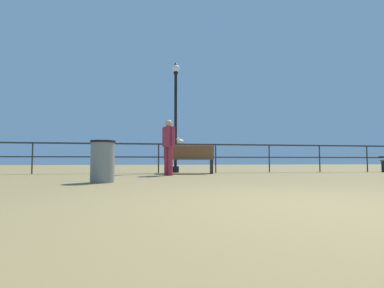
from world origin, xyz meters
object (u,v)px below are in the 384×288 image
object	(u,v)px
person_by_bench	(169,143)
trash_bin	(103,161)
bench_near_left	(189,158)
seagull_on_rail	(180,141)
lamppost_center	(176,112)

from	to	relation	value
person_by_bench	trash_bin	world-z (taller)	person_by_bench
bench_near_left	trash_bin	world-z (taller)	bench_near_left
bench_near_left	seagull_on_rail	bearing A→B (deg)	106.09
person_by_bench	seagull_on_rail	bearing A→B (deg)	72.56
bench_near_left	trash_bin	size ratio (longest dim) A/B	2.06
bench_near_left	person_by_bench	xyz separation A→B (m)	(-0.72, -0.99, 0.39)
seagull_on_rail	person_by_bench	bearing A→B (deg)	-107.44
lamppost_center	seagull_on_rail	world-z (taller)	lamppost_center
seagull_on_rail	trash_bin	distance (m)	4.58
seagull_on_rail	trash_bin	bearing A→B (deg)	-115.42
bench_near_left	trash_bin	distance (m)	4.03
lamppost_center	seagull_on_rail	xyz separation A→B (m)	(0.13, -0.34, -1.05)
lamppost_center	trash_bin	xyz separation A→B (m)	(-1.82, -4.43, -1.75)
person_by_bench	lamppost_center	bearing A→B (deg)	78.80
person_by_bench	trash_bin	size ratio (longest dim) A/B	2.00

